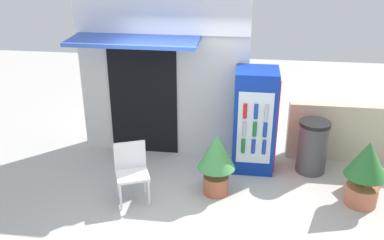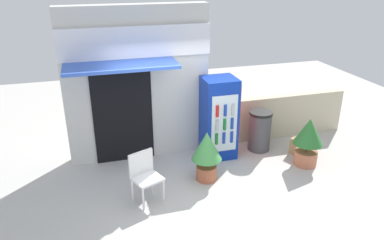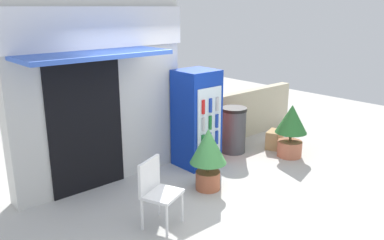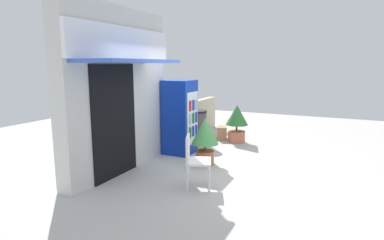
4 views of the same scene
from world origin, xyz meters
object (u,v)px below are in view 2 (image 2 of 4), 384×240
drink_cooler (219,118)px  cardboard_box (300,145)px  potted_plant_near_shop (207,151)px  plastic_chair (145,173)px  trash_bin (260,131)px  potted_plant_curbside (308,138)px

drink_cooler → cardboard_box: drink_cooler is taller
potted_plant_near_shop → plastic_chair: bearing=-165.5°
drink_cooler → cardboard_box: bearing=-13.1°
trash_bin → cardboard_box: bearing=-27.1°
potted_plant_curbside → cardboard_box: 0.66m
plastic_chair → cardboard_box: 3.66m
potted_plant_curbside → trash_bin: (-0.63, 0.89, -0.14)m
potted_plant_near_shop → potted_plant_curbside: size_ratio=0.98×
drink_cooler → plastic_chair: drink_cooler is taller
drink_cooler → potted_plant_curbside: size_ratio=1.70×
potted_plant_curbside → drink_cooler: bearing=150.7°
plastic_chair → drink_cooler: bearing=33.6°
drink_cooler → potted_plant_near_shop: 1.07m
drink_cooler → cardboard_box: size_ratio=4.19×
drink_cooler → potted_plant_curbside: drink_cooler is taller
drink_cooler → potted_plant_curbside: 1.85m
drink_cooler → plastic_chair: 2.18m
potted_plant_near_shop → trash_bin: (1.53, 0.87, -0.15)m
potted_plant_near_shop → potted_plant_curbside: 2.16m
potted_plant_near_shop → trash_bin: 1.77m
drink_cooler → trash_bin: (0.97, -0.00, -0.41)m
drink_cooler → trash_bin: bearing=-0.2°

